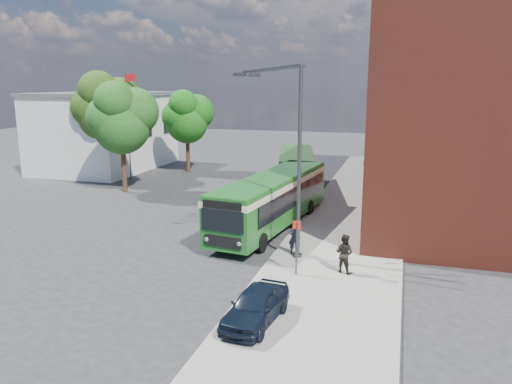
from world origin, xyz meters
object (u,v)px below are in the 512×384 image
(street_lamp, at_px, (292,159))
(parked_car, at_px, (256,305))
(bus_front, at_px, (272,196))
(bus_rear, at_px, (296,167))

(street_lamp, distance_m, parked_car, 8.00)
(bus_front, height_order, bus_rear, same)
(street_lamp, bearing_deg, bus_rear, 101.10)
(bus_front, bearing_deg, parked_car, -77.80)
(bus_rear, bearing_deg, parked_car, -81.40)
(street_lamp, bearing_deg, bus_front, 114.06)
(street_lamp, relative_size, parked_car, 2.48)
(street_lamp, bearing_deg, parked_car, -86.96)
(parked_car, bearing_deg, bus_front, 108.45)
(street_lamp, height_order, bus_rear, street_lamp)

